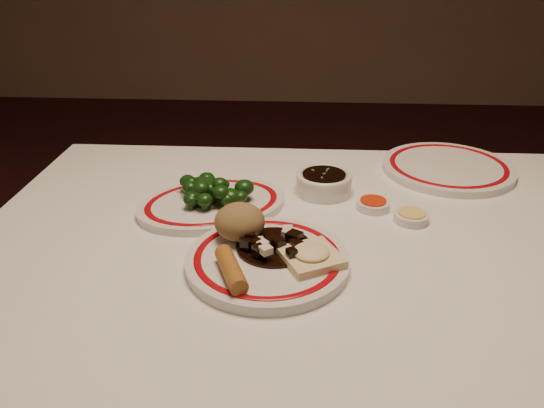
{
  "coord_description": "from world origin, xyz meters",
  "views": [
    {
      "loc": [
        -0.02,
        -0.78,
        1.22
      ],
      "look_at": [
        -0.07,
        0.05,
        0.8
      ],
      "focal_mm": 35.0,
      "sensor_mm": 36.0,
      "label": 1
    }
  ],
  "objects": [
    {
      "name": "dining_table",
      "position": [
        0.0,
        0.0,
        0.66
      ],
      "size": [
        1.2,
        0.9,
        0.75
      ],
      "color": "white",
      "rests_on": "ground"
    },
    {
      "name": "sweet_sour_dish",
      "position": [
        0.12,
        0.14,
        0.76
      ],
      "size": [
        0.06,
        0.06,
        0.02
      ],
      "color": "silver",
      "rests_on": "dining_table"
    },
    {
      "name": "fried_wonton",
      "position": [
        -0.0,
        -0.08,
        0.78
      ],
      "size": [
        0.11,
        0.11,
        0.02
      ],
      "color": "beige",
      "rests_on": "main_plate"
    },
    {
      "name": "far_plate",
      "position": [
        0.3,
        0.33,
        0.76
      ],
      "size": [
        0.32,
        0.32,
        0.02
      ],
      "color": "silver",
      "rests_on": "dining_table"
    },
    {
      "name": "soy_bowl",
      "position": [
        0.02,
        0.2,
        0.77
      ],
      "size": [
        0.11,
        0.11,
        0.04
      ],
      "color": "silver",
      "rests_on": "dining_table"
    },
    {
      "name": "rice_mound",
      "position": [
        -0.12,
        -0.02,
        0.8
      ],
      "size": [
        0.08,
        0.08,
        0.06
      ],
      "primitive_type": "ellipsoid",
      "color": "olive",
      "rests_on": "main_plate"
    },
    {
      "name": "broccoli_pile",
      "position": [
        -0.19,
        0.12,
        0.79
      ],
      "size": [
        0.15,
        0.12,
        0.05
      ],
      "color": "#23471C",
      "rests_on": "broccoli_plate"
    },
    {
      "name": "broccoli_plate",
      "position": [
        -0.19,
        0.12,
        0.76
      ],
      "size": [
        0.35,
        0.33,
        0.02
      ],
      "color": "silver",
      "rests_on": "dining_table"
    },
    {
      "name": "main_plate",
      "position": [
        -0.07,
        -0.07,
        0.76
      ],
      "size": [
        0.34,
        0.34,
        0.02
      ],
      "color": "silver",
      "rests_on": "dining_table"
    },
    {
      "name": "spring_roll",
      "position": [
        -0.12,
        -0.13,
        0.78
      ],
      "size": [
        0.06,
        0.1,
        0.03
      ],
      "primitive_type": "cylinder",
      "rotation": [
        1.57,
        0.0,
        0.37
      ],
      "color": "#A26A28",
      "rests_on": "main_plate"
    },
    {
      "name": "stirfry_heap",
      "position": [
        -0.06,
        -0.05,
        0.78
      ],
      "size": [
        0.12,
        0.12,
        0.03
      ],
      "color": "black",
      "rests_on": "main_plate"
    },
    {
      "name": "mustard_dish",
      "position": [
        0.18,
        0.09,
        0.76
      ],
      "size": [
        0.06,
        0.06,
        0.02
      ],
      "color": "silver",
      "rests_on": "dining_table"
    }
  ]
}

